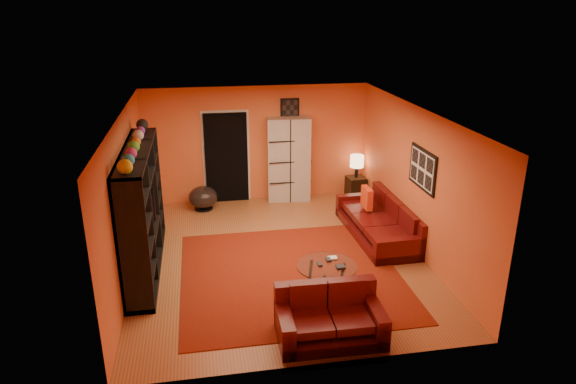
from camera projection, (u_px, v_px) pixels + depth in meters
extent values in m
plane|color=brown|center=(278.00, 256.00, 9.22)|extent=(6.00, 6.00, 0.00)
plane|color=white|center=(277.00, 113.00, 8.33)|extent=(6.00, 6.00, 0.00)
plane|color=orange|center=(257.00, 144.00, 11.55)|extent=(6.00, 0.00, 6.00)
plane|color=orange|center=(317.00, 273.00, 6.00)|extent=(6.00, 0.00, 6.00)
plane|color=orange|center=(126.00, 197.00, 8.37)|extent=(0.00, 6.00, 6.00)
plane|color=orange|center=(415.00, 180.00, 9.18)|extent=(0.00, 6.00, 6.00)
cube|color=#61160B|center=(290.00, 274.00, 8.59)|extent=(3.60, 3.60, 0.01)
cube|color=black|center=(226.00, 158.00, 11.49)|extent=(0.95, 0.10, 2.04)
cube|color=black|center=(423.00, 169.00, 8.80)|extent=(0.03, 1.00, 0.70)
cube|color=black|center=(290.00, 110.00, 11.40)|extent=(0.42, 0.03, 0.52)
cube|color=black|center=(142.00, 210.00, 8.49)|extent=(0.45, 3.00, 2.10)
imported|color=black|center=(145.00, 215.00, 8.44)|extent=(0.97, 0.13, 0.56)
cube|color=#46090A|center=(378.00, 228.00, 9.98)|extent=(1.05, 2.45, 0.32)
cube|color=#46090A|center=(398.00, 214.00, 9.96)|extent=(0.24, 2.43, 0.85)
cube|color=#46090A|center=(402.00, 246.00, 8.89)|extent=(1.00, 0.21, 0.62)
cube|color=#46090A|center=(359.00, 201.00, 10.96)|extent=(1.00, 0.21, 0.62)
cube|color=#46090A|center=(390.00, 228.00, 9.23)|extent=(0.79, 0.69, 0.12)
cube|color=#46090A|center=(377.00, 214.00, 9.86)|extent=(0.79, 0.69, 0.12)
cube|color=#46090A|center=(365.00, 201.00, 10.50)|extent=(0.79, 0.69, 0.12)
cube|color=#46090A|center=(330.00, 328.00, 6.91)|extent=(1.43, 0.88, 0.32)
cube|color=#46090A|center=(325.00, 298.00, 7.13)|extent=(1.42, 0.21, 0.85)
cube|color=#46090A|center=(375.00, 314.00, 6.94)|extent=(0.20, 0.85, 0.62)
cube|color=#46090A|center=(285.00, 322.00, 6.77)|extent=(0.20, 0.85, 0.62)
cube|color=#46090A|center=(351.00, 308.00, 6.80)|extent=(0.52, 0.64, 0.12)
cube|color=#46090A|center=(312.00, 311.00, 6.73)|extent=(0.52, 0.64, 0.12)
cube|color=#F63E1B|center=(367.00, 198.00, 10.22)|extent=(0.12, 0.42, 0.42)
cylinder|color=silver|center=(327.00, 266.00, 7.90)|extent=(0.94, 0.94, 0.02)
cylinder|color=black|center=(342.00, 275.00, 8.11)|extent=(0.05, 0.05, 0.45)
cylinder|color=black|center=(310.00, 274.00, 8.13)|extent=(0.05, 0.05, 0.45)
cylinder|color=black|center=(327.00, 289.00, 7.71)|extent=(0.05, 0.05, 0.45)
cube|color=#BDB6AE|center=(289.00, 160.00, 11.60)|extent=(0.99, 0.52, 1.91)
cylinder|color=black|center=(204.00, 208.00, 11.32)|extent=(0.44, 0.44, 0.03)
cylinder|color=black|center=(204.00, 205.00, 11.29)|extent=(0.06, 0.06, 0.15)
ellipsoid|color=#383232|center=(203.00, 197.00, 11.23)|extent=(0.63, 0.63, 0.47)
cube|color=black|center=(356.00, 187.00, 11.94)|extent=(0.44, 0.44, 0.50)
cylinder|color=black|center=(356.00, 172.00, 11.81)|extent=(0.08, 0.08, 0.25)
cylinder|color=#FFCB8C|center=(357.00, 161.00, 11.72)|extent=(0.31, 0.31, 0.27)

